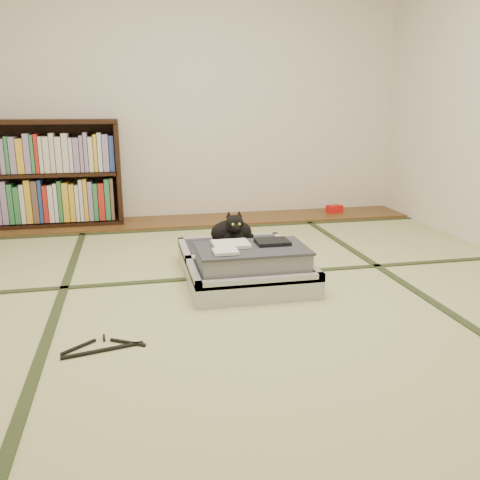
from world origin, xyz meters
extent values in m
plane|color=#C1BE80|center=(0.00, 0.00, 0.00)|extent=(4.50, 4.50, 0.00)
cube|color=brown|center=(0.00, 2.00, 0.01)|extent=(4.00, 0.50, 0.02)
cube|color=red|center=(1.36, 2.03, 0.06)|extent=(0.17, 0.12, 0.07)
plane|color=silver|center=(0.00, 2.25, 1.20)|extent=(4.00, 0.00, 4.00)
cube|color=#2D381E|center=(-1.00, 0.00, 0.00)|extent=(0.05, 4.50, 0.01)
cube|color=#2D381E|center=(1.00, 0.00, 0.00)|extent=(0.05, 4.50, 0.01)
cube|color=#2D381E|center=(0.00, 0.40, 0.00)|extent=(4.00, 0.05, 0.01)
cube|color=#2D381E|center=(0.00, 1.70, 0.00)|extent=(4.00, 0.05, 0.01)
cube|color=black|center=(-0.68, 2.07, 0.47)|extent=(0.04, 0.30, 0.83)
cube|color=black|center=(-1.31, 2.07, 0.03)|extent=(1.30, 0.30, 0.04)
cube|color=black|center=(-1.31, 2.07, 0.91)|extent=(1.30, 0.30, 0.04)
cube|color=black|center=(-1.31, 2.07, 0.47)|extent=(1.24, 0.30, 0.03)
cube|color=black|center=(-1.31, 2.21, 0.47)|extent=(1.30, 0.02, 0.83)
cube|color=gray|center=(-1.31, 2.05, 0.25)|extent=(1.17, 0.21, 0.35)
cube|color=gray|center=(-1.31, 2.05, 0.66)|extent=(1.17, 0.21, 0.31)
cube|color=#B0AFB4|center=(0.08, 0.14, 0.06)|extent=(0.72, 0.48, 0.12)
cube|color=#33323B|center=(0.08, 0.14, 0.09)|extent=(0.64, 0.40, 0.09)
cube|color=#B0AFB4|center=(0.08, -0.08, 0.13)|extent=(0.72, 0.04, 0.05)
cube|color=#B0AFB4|center=(0.08, 0.36, 0.13)|extent=(0.72, 0.04, 0.05)
cube|color=#B0AFB4|center=(-0.26, 0.14, 0.13)|extent=(0.04, 0.48, 0.05)
cube|color=#B0AFB4|center=(0.41, 0.14, 0.13)|extent=(0.04, 0.48, 0.05)
cube|color=#B0AFB4|center=(0.08, 0.62, 0.06)|extent=(0.72, 0.48, 0.12)
cube|color=#33323B|center=(0.08, 0.62, 0.09)|extent=(0.64, 0.40, 0.09)
cube|color=#B0AFB4|center=(0.08, 0.40, 0.13)|extent=(0.72, 0.04, 0.05)
cube|color=#B0AFB4|center=(0.08, 0.84, 0.13)|extent=(0.72, 0.04, 0.05)
cube|color=#B0AFB4|center=(-0.26, 0.62, 0.13)|extent=(0.04, 0.48, 0.05)
cube|color=#B0AFB4|center=(0.41, 0.62, 0.13)|extent=(0.04, 0.48, 0.05)
cylinder|color=black|center=(0.08, 0.38, 0.13)|extent=(0.64, 0.02, 0.02)
cube|color=gray|center=(0.08, 0.14, 0.18)|extent=(0.61, 0.37, 0.12)
cube|color=#393941|center=(0.08, 0.14, 0.25)|extent=(0.63, 0.39, 0.01)
cube|color=silver|center=(-0.04, 0.19, 0.27)|extent=(0.21, 0.17, 0.02)
cube|color=black|center=(0.21, 0.19, 0.27)|extent=(0.19, 0.15, 0.02)
cube|color=silver|center=(-0.10, 0.05, 0.27)|extent=(0.13, 0.11, 0.02)
cube|color=white|center=(-0.13, -0.09, 0.07)|extent=(0.06, 0.01, 0.04)
cube|color=white|center=(-0.02, -0.09, 0.06)|extent=(0.05, 0.01, 0.03)
cube|color=orange|center=(0.31, -0.09, 0.07)|extent=(0.05, 0.01, 0.03)
cube|color=#197F33|center=(0.25, -0.09, 0.09)|extent=(0.04, 0.01, 0.03)
ellipsoid|color=black|center=(0.06, 0.65, 0.22)|extent=(0.28, 0.18, 0.17)
ellipsoid|color=black|center=(0.06, 0.57, 0.20)|extent=(0.14, 0.10, 0.10)
ellipsoid|color=black|center=(0.06, 0.54, 0.31)|extent=(0.12, 0.11, 0.11)
sphere|color=black|center=(0.06, 0.50, 0.29)|extent=(0.05, 0.05, 0.05)
cone|color=black|center=(0.02, 0.56, 0.37)|extent=(0.04, 0.05, 0.06)
cone|color=black|center=(0.09, 0.56, 0.37)|extent=(0.04, 0.05, 0.06)
sphere|color=#A5BF33|center=(0.04, 0.49, 0.32)|extent=(0.02, 0.02, 0.02)
sphere|color=#A5BF33|center=(0.08, 0.49, 0.32)|extent=(0.02, 0.02, 0.02)
cylinder|color=black|center=(0.15, 0.74, 0.16)|extent=(0.17, 0.10, 0.03)
torus|color=white|center=(0.24, 0.67, 0.14)|extent=(0.10, 0.10, 0.01)
torus|color=white|center=(0.24, 0.66, 0.15)|extent=(0.08, 0.08, 0.01)
cube|color=black|center=(-0.74, -0.47, 0.01)|extent=(0.35, 0.10, 0.01)
cube|color=black|center=(-0.85, -0.41, 0.01)|extent=(0.15, 0.12, 0.01)
cube|color=black|center=(-0.63, -0.41, 0.01)|extent=(0.16, 0.10, 0.01)
cylinder|color=black|center=(-0.74, -0.34, 0.01)|extent=(0.02, 0.06, 0.01)
camera|label=1|loc=(-0.58, -2.57, 1.05)|focal=38.00mm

